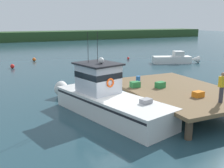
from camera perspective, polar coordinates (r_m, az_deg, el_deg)
ground_plane at (r=15.37m, az=-0.52°, el=-7.31°), size 200.00×200.00×0.00m
dock at (r=17.49m, az=13.92°, el=-1.42°), size 6.00×9.00×1.20m
main_fishing_boat at (r=15.73m, az=-1.53°, el=-2.94°), size 4.53×9.94×4.80m
crate_stack_mid_dock at (r=17.37m, az=4.97°, el=-0.10°), size 0.60×0.44×0.38m
crate_single_far at (r=15.93m, az=17.99°, el=-2.08°), size 0.63×0.48×0.32m
crate_stack_near_edge at (r=17.46m, az=10.29°, el=-0.18°), size 0.69×0.57×0.38m
bait_bucket at (r=19.27m, az=5.62°, el=1.20°), size 0.32×0.32×0.34m
deckhand_by_the_boat at (r=15.11m, az=22.49°, el=-0.56°), size 0.36×0.22×1.63m
moored_boat_outer_mooring at (r=35.63m, az=13.34°, el=5.24°), size 6.14×3.23×1.55m
mooring_buoy_outer at (r=33.01m, az=-20.58°, el=3.59°), size 0.48×0.48×0.48m
mooring_buoy_spare_mooring at (r=37.78m, az=-16.36°, el=5.07°), size 0.48×0.48×0.48m
mooring_buoy_channel_marker at (r=38.00m, az=3.51°, el=5.54°), size 0.35×0.35×0.35m
far_shoreline at (r=75.41m, az=-20.87°, el=9.47°), size 120.00×8.00×2.40m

